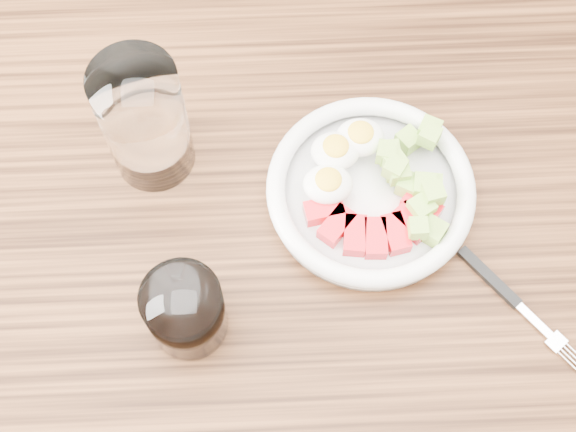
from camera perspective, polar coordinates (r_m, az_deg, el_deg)
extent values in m
plane|color=brown|center=(1.61, 0.38, -11.65)|extent=(4.00, 4.00, 0.00)
cube|color=#583118|center=(0.89, 0.67, -1.84)|extent=(1.50, 0.90, 0.04)
cylinder|color=white|center=(0.89, 5.81, 1.48)|extent=(0.22, 0.22, 0.01)
torus|color=white|center=(0.87, 5.92, 1.95)|extent=(0.23, 0.23, 0.02)
cube|color=red|center=(0.86, 2.56, 0.38)|extent=(0.05, 0.03, 0.02)
cube|color=red|center=(0.85, 3.48, -0.69)|extent=(0.04, 0.05, 0.02)
cube|color=red|center=(0.85, 4.77, -1.38)|extent=(0.03, 0.04, 0.02)
cube|color=red|center=(0.85, 6.23, -1.58)|extent=(0.02, 0.04, 0.02)
cube|color=red|center=(0.86, 7.64, -1.26)|extent=(0.03, 0.05, 0.02)
cube|color=red|center=(0.86, 8.77, -0.48)|extent=(0.04, 0.05, 0.02)
cube|color=red|center=(0.87, 9.46, 0.64)|extent=(0.05, 0.04, 0.02)
ellipsoid|color=white|center=(0.88, 3.38, 4.63)|extent=(0.05, 0.05, 0.03)
ellipsoid|color=yellow|center=(0.87, 3.42, 4.99)|extent=(0.03, 0.03, 0.01)
ellipsoid|color=white|center=(0.89, 5.14, 5.58)|extent=(0.05, 0.05, 0.03)
ellipsoid|color=yellow|center=(0.88, 5.20, 5.95)|extent=(0.03, 0.03, 0.01)
ellipsoid|color=white|center=(0.86, 2.86, 2.27)|extent=(0.05, 0.05, 0.03)
ellipsoid|color=yellow|center=(0.85, 2.90, 2.61)|extent=(0.03, 0.03, 0.01)
cube|color=#99BF49|center=(0.88, 7.21, 4.49)|extent=(0.02, 0.02, 0.02)
cube|color=#99BF49|center=(0.86, 10.26, -1.08)|extent=(0.03, 0.03, 0.02)
cube|color=#99BF49|center=(0.88, 10.12, 2.11)|extent=(0.03, 0.03, 0.02)
cube|color=#99BF49|center=(0.86, 10.27, 1.56)|extent=(0.03, 0.03, 0.02)
cube|color=#99BF49|center=(0.90, 10.03, 6.06)|extent=(0.03, 0.03, 0.02)
cube|color=#99BF49|center=(0.87, 9.64, 2.06)|extent=(0.03, 0.03, 0.02)
cube|color=#99BF49|center=(0.90, 8.52, 5.34)|extent=(0.03, 0.03, 0.02)
cube|color=#99BF49|center=(0.87, 7.55, 3.81)|extent=(0.03, 0.03, 0.02)
cube|color=#99BF49|center=(0.86, 9.45, 0.55)|extent=(0.03, 0.03, 0.02)
cube|color=#99BF49|center=(0.88, 7.67, 3.30)|extent=(0.02, 0.02, 0.02)
cube|color=#99BF49|center=(0.88, 7.02, 4.48)|extent=(0.03, 0.03, 0.02)
cube|color=#99BF49|center=(0.87, 9.91, 1.67)|extent=(0.02, 0.02, 0.02)
cube|color=#99BF49|center=(0.87, 7.59, 3.37)|extent=(0.03, 0.03, 0.02)
cube|color=#99BF49|center=(0.88, 8.57, 2.19)|extent=(0.03, 0.03, 0.02)
cube|color=#99BF49|center=(0.85, 9.22, -0.86)|extent=(0.02, 0.02, 0.02)
cube|color=#99BF49|center=(0.87, 7.91, 3.06)|extent=(0.02, 0.02, 0.02)
cube|color=#99BF49|center=(0.89, 10.03, 5.61)|extent=(0.03, 0.03, 0.02)
cube|color=black|center=(0.88, 14.11, -4.23)|extent=(0.06, 0.07, 0.01)
cube|color=silver|center=(0.88, 17.20, -7.21)|extent=(0.04, 0.04, 0.00)
cube|color=silver|center=(0.88, 18.54, -8.48)|extent=(0.02, 0.02, 0.00)
cylinder|color=silver|center=(0.87, 19.35, -9.80)|extent=(0.02, 0.02, 0.00)
cylinder|color=silver|center=(0.88, 19.53, -9.61)|extent=(0.02, 0.02, 0.00)
cylinder|color=silver|center=(0.88, 19.71, -9.41)|extent=(0.02, 0.02, 0.00)
cylinder|color=white|center=(0.86, -10.17, 6.67)|extent=(0.09, 0.09, 0.16)
cylinder|color=white|center=(0.80, -7.32, -6.70)|extent=(0.08, 0.08, 0.09)
cylinder|color=black|center=(0.81, -7.30, -6.75)|extent=(0.07, 0.07, 0.08)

